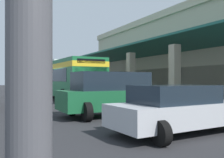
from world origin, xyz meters
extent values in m
plane|color=#262628|center=(0.00, 8.00, 0.00)|extent=(120.00, 120.00, 0.00)
cube|color=#9E998E|center=(0.34, 3.86, 0.06)|extent=(32.61, 0.50, 0.12)
cube|color=#B2A88E|center=(0.34, 13.56, 3.50)|extent=(27.18, 10.72, 6.99)
cube|color=#C0B59A|center=(0.34, 13.56, 7.29)|extent=(27.48, 11.02, 0.60)
cube|color=#B2A88E|center=(-10.53, 5.27, 1.92)|extent=(0.55, 0.55, 3.85)
cube|color=#B2A88E|center=(-5.09, 5.27, 1.92)|extent=(0.55, 0.55, 3.85)
cube|color=#B2A88E|center=(0.34, 5.27, 1.92)|extent=(0.55, 0.55, 3.85)
cube|color=#B2A88E|center=(5.78, 5.27, 1.92)|extent=(0.55, 0.55, 3.85)
cube|color=#19594C|center=(0.34, 6.60, 4.20)|extent=(27.18, 3.16, 0.82)
cube|color=#19232D|center=(0.34, 8.24, 1.40)|extent=(22.83, 0.08, 2.40)
cube|color=#196638|center=(-2.23, 0.50, 1.73)|extent=(11.05, 2.80, 2.75)
cube|color=yellow|center=(-2.23, 0.50, 2.65)|extent=(11.08, 2.82, 0.36)
cube|color=#19232D|center=(-2.53, 0.49, 1.95)|extent=(9.30, 2.79, 0.90)
cube|color=#19232D|center=(3.23, 0.62, 1.85)|extent=(0.11, 2.24, 1.20)
cube|color=black|center=(3.24, 0.62, 2.82)|extent=(0.10, 1.94, 0.28)
cube|color=black|center=(3.36, 0.62, 0.45)|extent=(0.26, 2.45, 0.24)
cube|color=silver|center=(3.26, 1.51, 0.75)|extent=(0.07, 0.24, 0.16)
cube|color=silver|center=(3.30, -0.27, 0.75)|extent=(0.07, 0.24, 0.16)
cube|color=silver|center=(-3.73, 0.46, 3.22)|extent=(2.44, 1.84, 0.24)
cylinder|color=black|center=(1.37, 1.85, 0.50)|extent=(1.00, 0.30, 1.00)
cylinder|color=black|center=(1.42, -0.70, 0.50)|extent=(1.00, 0.30, 1.00)
cylinder|color=black|center=(-5.34, 1.70, 0.50)|extent=(1.00, 0.30, 1.00)
cylinder|color=black|center=(-5.28, -0.85, 0.50)|extent=(1.00, 0.30, 1.00)
cube|color=#195933|center=(8.08, -0.25, 0.75)|extent=(2.01, 4.82, 0.84)
cube|color=#19232D|center=(8.08, -0.35, 1.57)|extent=(1.76, 3.28, 0.80)
cylinder|color=black|center=(7.08, 1.37, 0.38)|extent=(0.76, 0.26, 0.76)
cylinder|color=black|center=(9.03, 1.39, 0.38)|extent=(0.76, 0.26, 0.76)
cylinder|color=black|center=(7.12, -1.89, 0.38)|extent=(0.76, 0.26, 0.76)
cylinder|color=black|center=(9.07, -1.87, 0.38)|extent=(0.76, 0.26, 0.76)
cube|color=#B2B5BA|center=(12.25, -0.07, 0.60)|extent=(2.06, 4.50, 0.66)
cube|color=#19232D|center=(12.27, -0.27, 1.20)|extent=(1.73, 2.55, 0.54)
cylinder|color=black|center=(11.27, 1.37, 0.32)|extent=(0.64, 0.22, 0.64)
cylinder|color=black|center=(11.44, -1.61, 0.32)|extent=(0.64, 0.22, 0.64)
cylinder|color=black|center=(13.24, -1.51, 0.32)|extent=(0.64, 0.22, 0.64)
cylinder|color=#38383D|center=(5.13, -0.86, 0.40)|extent=(0.16, 0.16, 0.81)
cylinder|color=#38383D|center=(5.02, -0.55, 0.40)|extent=(0.16, 0.16, 0.81)
cube|color=#B23333|center=(5.08, -0.70, 1.11)|extent=(0.51, 0.32, 0.60)
sphere|color=#8C664C|center=(5.08, -0.70, 1.52)|extent=(0.22, 0.22, 0.22)
cylinder|color=#B23333|center=(5.34, -0.82, 1.14)|extent=(0.09, 0.09, 0.54)
cylinder|color=#B23333|center=(4.81, -0.59, 1.14)|extent=(0.09, 0.09, 0.54)
cube|color=brown|center=(-6.38, 5.00, 0.31)|extent=(0.88, 0.88, 0.62)
cylinder|color=#332319|center=(-6.38, 5.00, 0.63)|extent=(0.75, 0.75, 0.02)
cylinder|color=brown|center=(-6.38, 5.00, 1.80)|extent=(0.16, 0.16, 2.36)
ellipsoid|color=#195123|center=(-5.96, 4.90, 3.04)|extent=(0.90, 0.42, 0.16)
ellipsoid|color=#195123|center=(-6.36, 5.51, 3.17)|extent=(0.25, 1.02, 0.14)
ellipsoid|color=#195123|center=(-6.80, 5.35, 3.16)|extent=(0.98, 0.86, 0.15)
ellipsoid|color=#195123|center=(-6.85, 4.74, 3.13)|extent=(1.04, 0.72, 0.16)
ellipsoid|color=#195123|center=(-6.34, 4.56, 3.11)|extent=(0.30, 0.91, 0.17)
camera|label=1|loc=(18.22, -5.31, 1.64)|focal=40.21mm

